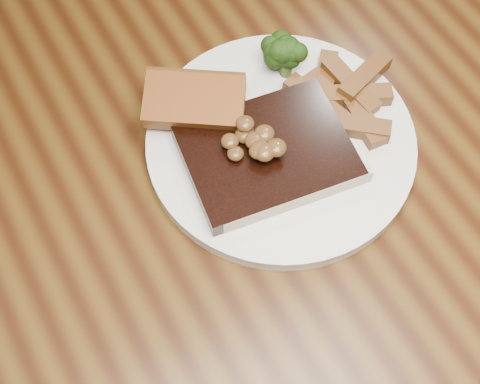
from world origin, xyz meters
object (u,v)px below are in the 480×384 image
object	(u,v)px
plate	(281,144)
garlic_bread	(196,113)
potato_wedges	(334,94)
dining_table	(230,242)
steak	(267,155)

from	to	relation	value
plate	garlic_bread	world-z (taller)	garlic_bread
potato_wedges	dining_table	bearing A→B (deg)	-162.61
steak	garlic_bread	size ratio (longest dim) A/B	1.59
steak	potato_wedges	size ratio (longest dim) A/B	1.64
steak	potato_wedges	bearing A→B (deg)	24.62
steak	garlic_bread	world-z (taller)	steak
dining_table	plate	bearing A→B (deg)	22.24
steak	potato_wedges	xyz separation A→B (m)	(0.10, 0.03, -0.00)
plate	dining_table	bearing A→B (deg)	-157.76
plate	garlic_bread	bearing A→B (deg)	133.20
dining_table	plate	size ratio (longest dim) A/B	5.66
garlic_bread	potato_wedges	size ratio (longest dim) A/B	1.03
steak	garlic_bread	distance (m)	0.09
plate	steak	xyz separation A→B (m)	(-0.03, -0.01, 0.02)
dining_table	potato_wedges	size ratio (longest dim) A/B	16.05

